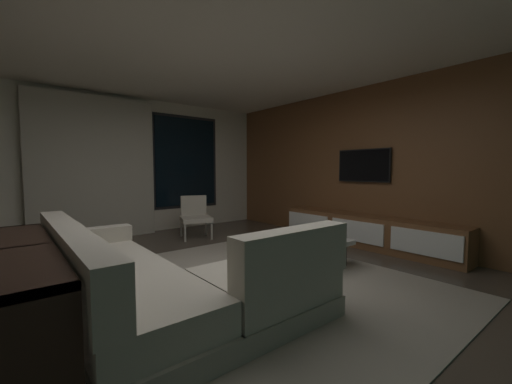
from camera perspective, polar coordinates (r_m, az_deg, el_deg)
The scene contains 12 objects.
floor at distance 3.50m, azimuth -4.95°, elevation -17.26°, with size 9.20×9.20×0.00m, color #473D33.
back_wall_with_window at distance 6.56m, azimuth -23.60°, elevation 4.34°, with size 6.60×0.30×2.70m.
media_wall at distance 5.59m, azimuth 21.96°, elevation 4.56°, with size 0.12×7.80×2.70m.
ceiling at distance 3.56m, azimuth -5.25°, elevation 27.66°, with size 8.20×8.20×0.00m, color beige.
area_rug at distance 3.62m, azimuth 0.75°, elevation -16.40°, with size 3.20×3.80×0.01m, color gray.
sectional_couch at distance 2.91m, azimuth -17.92°, elevation -15.87°, with size 1.98×2.50×0.82m.
coffee_table at distance 4.24m, azimuth 6.79°, elevation -10.79°, with size 1.16×1.16×0.36m.
book_stack_on_coffee_table at distance 3.95m, azimuth 7.05°, elevation -8.64°, with size 0.29×0.21×0.09m.
accent_chair_near_window at distance 5.99m, azimuth -11.15°, elevation -4.06°, with size 0.69×0.70×0.78m.
media_console at distance 5.46m, azimuth 19.70°, elevation -6.95°, with size 0.46×3.10×0.52m.
mounted_tv at distance 5.62m, azimuth 19.19°, elevation 4.62°, with size 0.05×0.96×0.56m.
console_table_behind_couch at distance 2.83m, azimuth -37.15°, elevation -14.36°, with size 0.40×2.10×0.74m.
Camera 1 is at (-1.83, -2.70, 1.27)m, focal length 21.71 mm.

